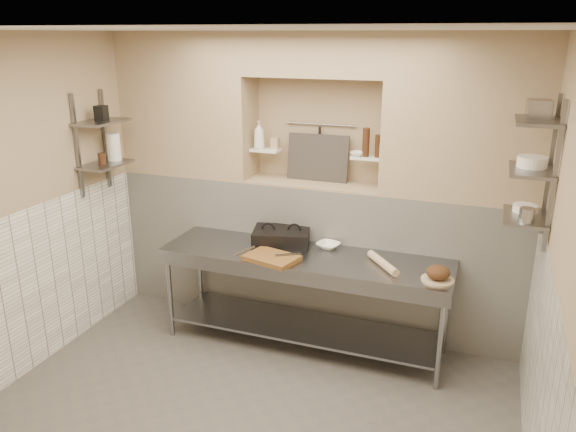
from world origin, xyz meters
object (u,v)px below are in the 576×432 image
at_px(rolling_pin, 383,263).
at_px(bread_loaf, 438,272).
at_px(cutting_board, 272,258).
at_px(mixing_bowl, 328,245).
at_px(prep_table, 304,282).
at_px(jug_left, 114,147).
at_px(bottle_soap, 259,135).
at_px(bowl_alcove, 357,154).
at_px(panini_press, 281,237).

height_order(rolling_pin, bread_loaf, bread_loaf).
height_order(cutting_board, bread_loaf, bread_loaf).
xyz_separation_m(cutting_board, mixing_bowl, (0.38, 0.44, 0.01)).
height_order(prep_table, jug_left, jug_left).
distance_m(prep_table, jug_left, 2.23).
relative_size(cutting_board, bottle_soap, 1.63).
bearing_deg(bread_loaf, rolling_pin, 165.24).
bearing_deg(mixing_bowl, jug_left, -173.54).
distance_m(cutting_board, rolling_pin, 0.95).
xyz_separation_m(mixing_bowl, jug_left, (-2.08, -0.24, 0.82)).
bearing_deg(bowl_alcove, cutting_board, -126.31).
distance_m(panini_press, mixing_bowl, 0.45).
height_order(prep_table, bowl_alcove, bowl_alcove).
distance_m(panini_press, bottle_soap, 1.00).
relative_size(panini_press, mixing_bowl, 2.89).
distance_m(panini_press, bread_loaf, 1.50).
height_order(bread_loaf, bowl_alcove, bowl_alcove).
distance_m(bowl_alcove, jug_left, 2.31).
xyz_separation_m(prep_table, jug_left, (-1.94, 0.01, 1.10)).
height_order(panini_press, bowl_alcove, bowl_alcove).
bearing_deg(bowl_alcove, jug_left, -166.56).
bearing_deg(panini_press, cutting_board, -95.26).
distance_m(mixing_bowl, bottle_soap, 1.25).
distance_m(panini_press, bowl_alcove, 1.04).
xyz_separation_m(bread_loaf, jug_left, (-3.10, 0.14, 0.77)).
bearing_deg(mixing_bowl, bowl_alcove, 61.16).
xyz_separation_m(mixing_bowl, rolling_pin, (0.55, -0.26, 0.01)).
height_order(prep_table, bottle_soap, bottle_soap).
xyz_separation_m(bowl_alcove, jug_left, (-2.25, -0.54, 0.01)).
relative_size(bottle_soap, jug_left, 1.04).
height_order(rolling_pin, jug_left, jug_left).
height_order(rolling_pin, bowl_alcove, bowl_alcove).
relative_size(cutting_board, rolling_pin, 0.98).
bearing_deg(bread_loaf, bottle_soap, 159.83).
relative_size(prep_table, bread_loaf, 13.83).
bearing_deg(rolling_pin, mixing_bowl, 155.12).
bearing_deg(panini_press, prep_table, -48.65).
distance_m(rolling_pin, bottle_soap, 1.72).
bearing_deg(bottle_soap, bread_loaf, -20.17).
relative_size(bread_loaf, bowl_alcove, 1.49).
xyz_separation_m(bread_loaf, bottle_soap, (-1.81, 0.67, 0.88)).
relative_size(prep_table, bowl_alcove, 20.55).
bearing_deg(jug_left, panini_press, 6.65).
xyz_separation_m(rolling_pin, bread_loaf, (0.46, -0.12, 0.04)).
xyz_separation_m(cutting_board, bowl_alcove, (0.55, 0.74, 0.81)).
bearing_deg(bowl_alcove, rolling_pin, -55.20).
relative_size(prep_table, mixing_bowl, 12.73).
bearing_deg(bread_loaf, prep_table, 173.46).
height_order(panini_press, jug_left, jug_left).
bearing_deg(bottle_soap, rolling_pin, -21.96).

